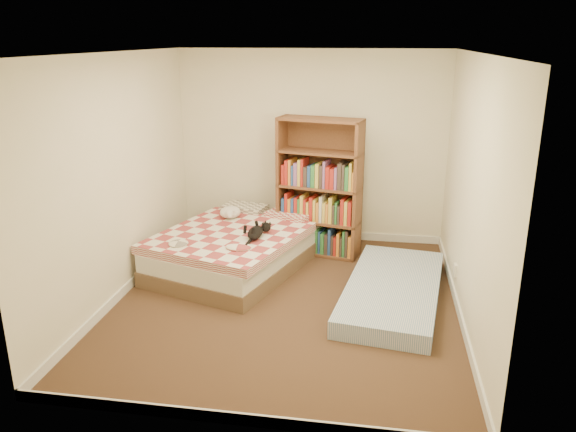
# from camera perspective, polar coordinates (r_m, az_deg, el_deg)

# --- Properties ---
(room) EXTENTS (3.51, 4.01, 2.51)m
(room) POSITION_cam_1_polar(r_m,az_deg,el_deg) (5.51, -0.18, 2.59)
(room) COLOR #412A1C
(room) RESTS_ON ground
(bed) EXTENTS (1.94, 2.32, 0.53)m
(bed) POSITION_cam_1_polar(r_m,az_deg,el_deg) (6.72, -5.21, -3.20)
(bed) COLOR brown
(bed) RESTS_ON room
(bookshelf) EXTENTS (1.10, 0.57, 1.72)m
(bookshelf) POSITION_cam_1_polar(r_m,az_deg,el_deg) (7.04, 3.18, 1.00)
(bookshelf) COLOR #592F1E
(bookshelf) RESTS_ON room
(floor_mattress) EXTENTS (1.20, 2.16, 0.18)m
(floor_mattress) POSITION_cam_1_polar(r_m,az_deg,el_deg) (6.05, 10.61, -7.46)
(floor_mattress) COLOR #6C8CB4
(floor_mattress) RESTS_ON room
(black_cat) EXTENTS (0.31, 0.61, 0.14)m
(black_cat) POSITION_cam_1_polar(r_m,az_deg,el_deg) (6.35, -3.26, -1.59)
(black_cat) COLOR black
(black_cat) RESTS_ON bed
(white_dog) EXTENTS (0.37, 0.38, 0.14)m
(white_dog) POSITION_cam_1_polar(r_m,az_deg,el_deg) (7.03, -5.84, 0.38)
(white_dog) COLOR white
(white_dog) RESTS_ON bed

